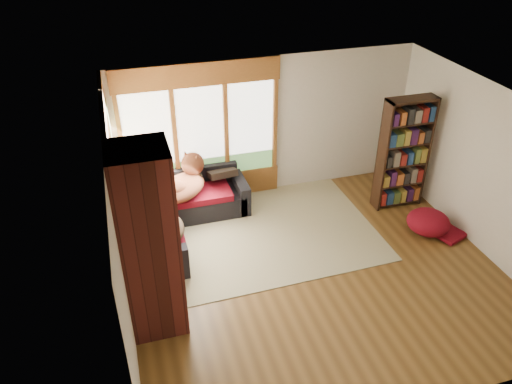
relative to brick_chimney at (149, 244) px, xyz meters
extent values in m
plane|color=#533717|center=(2.40, 0.35, -1.30)|extent=(5.50, 5.50, 0.00)
plane|color=white|center=(2.40, 0.35, 1.30)|extent=(5.50, 5.50, 0.00)
cube|color=silver|center=(2.40, 2.85, 0.00)|extent=(5.50, 0.04, 2.60)
cube|color=silver|center=(2.40, -2.15, 0.00)|extent=(5.50, 0.04, 2.60)
cube|color=silver|center=(-0.35, 0.35, 0.00)|extent=(0.04, 5.00, 2.60)
cube|color=silver|center=(5.15, 0.35, 0.00)|extent=(0.04, 5.00, 2.60)
cube|color=brown|center=(1.20, 2.82, 0.05)|extent=(2.82, 0.10, 1.90)
cube|color=white|center=(1.20, 2.82, 0.05)|extent=(2.54, 0.09, 1.62)
cube|color=brown|center=(-0.32, 1.55, 0.05)|extent=(0.10, 2.62, 1.90)
cube|color=white|center=(-0.32, 1.55, 0.05)|extent=(0.09, 2.36, 1.62)
cube|color=#6E8559|center=(-0.29, 2.38, 0.45)|extent=(0.03, 0.72, 0.90)
cube|color=#471914|center=(0.00, 0.00, 0.00)|extent=(0.70, 0.70, 2.60)
cube|color=black|center=(0.75, 2.40, -1.09)|extent=(2.20, 0.90, 0.42)
cube|color=black|center=(0.75, 2.75, -0.69)|extent=(2.20, 0.20, 0.38)
cube|color=black|center=(1.75, 2.40, -1.00)|extent=(0.20, 0.90, 0.60)
cube|color=maroon|center=(0.65, 2.28, -0.82)|extent=(1.90, 0.66, 0.12)
cube|color=black|center=(0.10, 1.75, -1.09)|extent=(0.90, 2.20, 0.42)
cube|color=black|center=(-0.25, 1.75, -0.69)|extent=(0.20, 2.20, 0.38)
cube|color=black|center=(0.10, 0.75, -1.00)|extent=(0.90, 0.20, 0.60)
cube|color=maroon|center=(0.22, 1.40, -0.82)|extent=(0.66, 1.20, 0.12)
cube|color=maroon|center=(0.22, 2.35, -0.82)|extent=(0.66, 0.66, 0.12)
cube|color=beige|center=(1.99, 1.52, -1.29)|extent=(3.63, 2.81, 0.01)
cube|color=black|center=(4.96, 1.69, -0.27)|extent=(0.04, 0.29, 2.05)
cube|color=black|center=(4.12, 1.69, -0.27)|extent=(0.04, 0.29, 2.05)
cube|color=black|center=(4.54, 1.83, -0.27)|extent=(0.88, 0.02, 2.05)
cube|color=black|center=(4.54, 1.69, -1.24)|extent=(0.80, 0.27, 0.03)
cube|color=black|center=(4.54, 1.69, -0.85)|extent=(0.80, 0.27, 0.03)
cube|color=black|center=(4.54, 1.69, -0.46)|extent=(0.80, 0.27, 0.03)
cube|color=black|center=(4.54, 1.69, -0.07)|extent=(0.80, 0.27, 0.03)
cube|color=black|center=(4.54, 1.69, 0.32)|extent=(0.80, 0.27, 0.03)
cube|color=black|center=(4.54, 1.69, 0.71)|extent=(0.80, 0.27, 0.03)
cube|color=#726659|center=(4.54, 1.67, -0.27)|extent=(0.76, 0.21, 1.89)
ellipsoid|color=maroon|center=(4.60, 0.75, -1.10)|extent=(0.88, 0.88, 0.38)
ellipsoid|color=brown|center=(0.72, 2.26, -0.52)|extent=(1.13, 1.14, 0.33)
sphere|color=brown|center=(0.97, 2.52, -0.36)|extent=(0.56, 0.56, 0.40)
cone|color=brown|center=(0.92, 2.47, -0.20)|extent=(0.21, 0.21, 0.17)
ellipsoid|color=#322319|center=(0.32, 1.23, -0.57)|extent=(0.59, 0.84, 0.27)
sphere|color=#322319|center=(0.29, 1.52, -0.44)|extent=(0.35, 0.35, 0.32)
cone|color=#322319|center=(0.30, 1.47, -0.31)|extent=(0.13, 0.13, 0.14)
cube|color=black|center=(1.45, 2.61, -0.51)|extent=(0.45, 0.12, 0.45)
cube|color=black|center=(0.85, 2.61, -0.51)|extent=(0.45, 0.12, 0.45)
cube|color=black|center=(-0.08, 2.15, -0.51)|extent=(0.45, 0.12, 0.45)
cube|color=black|center=(-0.08, 1.05, -0.51)|extent=(0.45, 0.12, 0.45)
cube|color=maroon|center=(0.25, 2.61, -0.51)|extent=(0.42, 0.12, 0.42)
camera|label=1|loc=(-0.13, -5.00, 3.72)|focal=35.00mm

